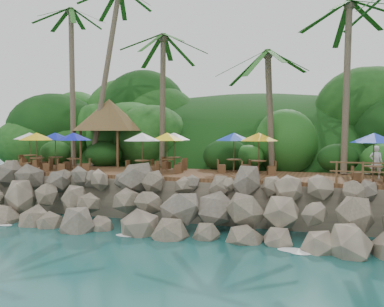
% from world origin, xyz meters
% --- Properties ---
extents(ground, '(140.00, 140.00, 0.00)m').
position_xyz_m(ground, '(0.00, 0.00, 0.00)').
color(ground, '#19514F').
rests_on(ground, ground).
extents(land_base, '(32.00, 25.20, 2.10)m').
position_xyz_m(land_base, '(0.00, 16.00, 1.05)').
color(land_base, gray).
rests_on(land_base, ground).
extents(jungle_hill, '(44.80, 28.00, 15.40)m').
position_xyz_m(jungle_hill, '(0.00, 23.50, 0.00)').
color(jungle_hill, '#143811').
rests_on(jungle_hill, ground).
extents(seawall, '(29.00, 4.00, 2.30)m').
position_xyz_m(seawall, '(0.00, 2.00, 1.15)').
color(seawall, gray).
rests_on(seawall, ground).
extents(terrace, '(26.00, 5.00, 0.20)m').
position_xyz_m(terrace, '(0.00, 6.00, 2.20)').
color(terrace, brown).
rests_on(terrace, land_base).
extents(jungle_foliage, '(44.00, 16.00, 12.00)m').
position_xyz_m(jungle_foliage, '(0.00, 15.00, 0.00)').
color(jungle_foliage, '#143811').
rests_on(jungle_foliage, ground).
extents(foam_line, '(25.20, 0.80, 0.06)m').
position_xyz_m(foam_line, '(0.00, 0.30, 0.03)').
color(foam_line, white).
rests_on(foam_line, ground).
extents(palms, '(26.26, 7.29, 13.60)m').
position_xyz_m(palms, '(0.42, 8.80, 12.03)').
color(palms, brown).
rests_on(palms, ground).
extents(palapa, '(5.02, 5.02, 4.60)m').
position_xyz_m(palapa, '(-7.20, 9.31, 5.79)').
color(palapa, brown).
rests_on(palapa, ground).
extents(dining_clusters, '(25.71, 5.31, 2.28)m').
position_xyz_m(dining_clusters, '(-0.29, 5.77, 4.19)').
color(dining_clusters, brown).
rests_on(dining_clusters, terrace).
extents(waiter, '(0.66, 0.50, 1.65)m').
position_xyz_m(waiter, '(9.57, 5.98, 3.13)').
color(waiter, silver).
rests_on(waiter, terrace).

